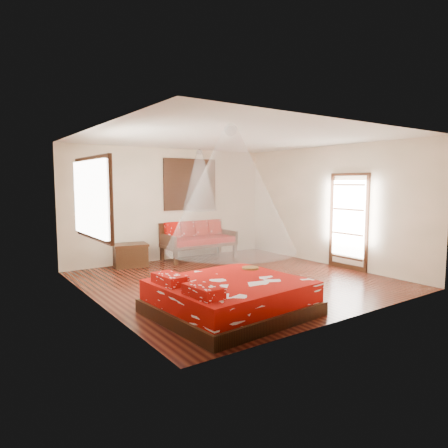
% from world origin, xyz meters
% --- Properties ---
extents(room, '(5.54, 5.54, 2.84)m').
position_xyz_m(room, '(0.00, 0.00, 1.40)').
color(room, black).
rests_on(room, ground).
extents(bed, '(2.28, 2.09, 0.64)m').
position_xyz_m(bed, '(-1.29, -1.60, 0.25)').
color(bed, black).
rests_on(bed, floor).
extents(daybed, '(1.86, 0.83, 0.96)m').
position_xyz_m(daybed, '(0.56, 2.38, 0.52)').
color(daybed, black).
rests_on(daybed, floor).
extents(storage_chest, '(0.87, 0.71, 0.53)m').
position_xyz_m(storage_chest, '(-1.22, 2.45, 0.27)').
color(storage_chest, black).
rests_on(storage_chest, floor).
extents(shutter_panel, '(1.52, 0.06, 1.32)m').
position_xyz_m(shutter_panel, '(0.56, 2.72, 1.90)').
color(shutter_panel, black).
rests_on(shutter_panel, wall_back).
extents(window_left, '(0.10, 1.74, 1.34)m').
position_xyz_m(window_left, '(-2.71, 0.20, 1.70)').
color(window_left, black).
rests_on(window_left, wall_left).
extents(glazed_door, '(0.08, 1.02, 2.16)m').
position_xyz_m(glazed_door, '(2.72, -0.60, 1.07)').
color(glazed_door, black).
rests_on(glazed_door, floor).
extents(wine_tray, '(0.28, 0.28, 0.23)m').
position_xyz_m(wine_tray, '(-0.52, -1.13, 0.56)').
color(wine_tray, brown).
rests_on(wine_tray, bed).
extents(mosquito_net_main, '(1.93, 1.93, 1.80)m').
position_xyz_m(mosquito_net_main, '(-1.27, -1.60, 1.85)').
color(mosquito_net_main, white).
rests_on(mosquito_net_main, ceiling).
extents(mosquito_net_daybed, '(0.86, 0.86, 1.50)m').
position_xyz_m(mosquito_net_daybed, '(0.56, 2.25, 2.00)').
color(mosquito_net_daybed, white).
rests_on(mosquito_net_daybed, ceiling).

